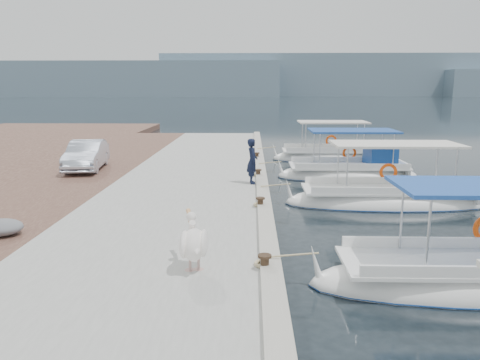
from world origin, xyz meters
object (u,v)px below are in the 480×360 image
fishing_caique_e (329,158)px  parked_car (86,155)px  fisherman (252,161)px  fishing_caique_d (350,173)px  fishing_caique_c (387,201)px  pelican (194,243)px

fishing_caique_e → parked_car: bearing=-152.0°
fisherman → parked_car: fisherman is taller
fishing_caique_d → fishing_caique_c: bearing=-86.7°
fishing_caique_c → fisherman: size_ratio=4.22×
fisherman → parked_car: 8.00m
fishing_caique_e → parked_car: 13.51m
parked_car → fisherman: bearing=-28.7°
fisherman → parked_car: size_ratio=0.44×
fisherman → fishing_caique_e: bearing=-34.0°
pelican → fisherman: (1.19, 8.74, 0.29)m
fishing_caique_e → fisherman: fisherman is taller
pelican → fisherman: 8.82m
fishing_caique_c → fishing_caique_e: same height
pelican → fisherman: fisherman is taller
fisherman → fishing_caique_c: bearing=-112.6°
fishing_caique_c → fishing_caique_d: bearing=93.3°
fishing_caique_d → parked_car: fishing_caique_d is taller
fishing_caique_d → pelican: size_ratio=4.46×
fishing_caique_c → pelican: fishing_caique_c is taller
pelican → parked_car: size_ratio=0.37×
fishing_caique_e → fisherman: size_ratio=3.74×
fishing_caique_d → fisherman: 6.08m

